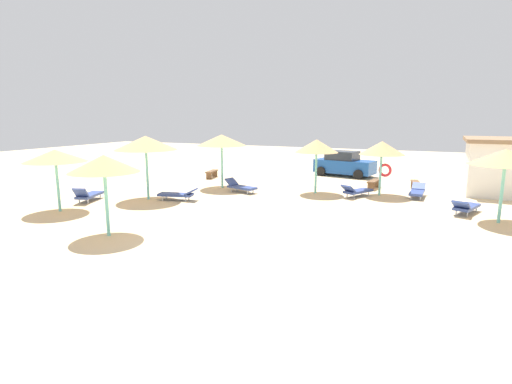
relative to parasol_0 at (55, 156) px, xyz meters
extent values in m
plane|color=beige|center=(8.57, -1.08, -2.42)|extent=(80.00, 80.00, 0.00)
cylinder|color=#6BC6BC|center=(0.00, 0.00, -1.29)|extent=(0.12, 0.12, 2.27)
cone|color=tan|center=(0.00, 0.00, 0.01)|extent=(2.59, 2.59, 0.54)
cylinder|color=#6BC6BC|center=(1.88, 3.63, -1.14)|extent=(0.12, 0.12, 2.57)
cone|color=tan|center=(1.88, 3.63, 0.39)|extent=(3.05, 3.05, 0.69)
cylinder|color=#6BC6BC|center=(9.03, 8.68, -1.27)|extent=(0.12, 0.12, 2.30)
cone|color=tan|center=(9.03, 8.68, 0.12)|extent=(2.30, 2.30, 0.69)
cylinder|color=#6BC6BC|center=(17.27, 5.73, -1.24)|extent=(0.12, 0.12, 2.37)
cone|color=tan|center=(17.27, 5.73, 0.15)|extent=(2.64, 2.64, 0.61)
cylinder|color=#6BC6BC|center=(3.60, 8.11, -1.16)|extent=(0.12, 0.12, 2.53)
cone|color=tan|center=(3.60, 8.11, 0.32)|extent=(2.86, 2.86, 0.63)
cylinder|color=#6BC6BC|center=(12.27, 9.51, -1.31)|extent=(0.12, 0.12, 2.24)
cone|color=tan|center=(12.27, 9.51, 0.06)|extent=(2.31, 2.31, 0.69)
torus|color=red|center=(12.49, 9.51, -1.08)|extent=(0.71, 0.33, 0.70)
cylinder|color=#6BC6BC|center=(4.66, -1.89, -1.26)|extent=(0.12, 0.12, 2.34)
cone|color=tan|center=(4.66, -1.89, 0.11)|extent=(2.37, 2.37, 0.59)
cube|color=#33478C|center=(-0.53, 2.18, -2.14)|extent=(1.14, 1.81, 0.12)
cube|color=#33478C|center=(-0.28, 1.42, -1.87)|extent=(0.73, 0.58, 0.48)
cylinder|color=silver|center=(-0.13, 1.68, -2.31)|extent=(0.06, 0.06, 0.22)
cylinder|color=silver|center=(-0.55, 1.54, -2.31)|extent=(0.06, 0.06, 0.22)
cylinder|color=silver|center=(-0.50, 2.82, -2.31)|extent=(0.06, 0.06, 0.22)
cylinder|color=silver|center=(-0.92, 2.68, -2.31)|extent=(0.06, 0.06, 0.22)
cube|color=#33478C|center=(3.24, 4.04, -2.14)|extent=(1.80, 1.03, 0.12)
cube|color=#33478C|center=(4.02, 4.23, -1.97)|extent=(0.67, 0.75, 0.31)
cylinder|color=silver|center=(3.77, 4.39, -2.31)|extent=(0.06, 0.06, 0.22)
cylinder|color=silver|center=(3.88, 3.97, -2.31)|extent=(0.06, 0.06, 0.22)
cylinder|color=silver|center=(2.61, 4.11, -2.31)|extent=(0.06, 0.06, 0.22)
cylinder|color=silver|center=(2.71, 3.68, -2.31)|extent=(0.06, 0.06, 0.22)
cube|color=#33478C|center=(11.31, 8.71, -2.14)|extent=(1.36, 1.80, 0.12)
cube|color=#33478C|center=(10.93, 8.01, -1.92)|extent=(0.80, 0.73, 0.39)
cylinder|color=silver|center=(11.22, 8.08, -2.31)|extent=(0.06, 0.06, 0.22)
cylinder|color=silver|center=(10.83, 8.29, -2.31)|extent=(0.06, 0.06, 0.22)
cylinder|color=silver|center=(11.78, 9.14, -2.31)|extent=(0.06, 0.06, 0.22)
cylinder|color=silver|center=(11.39, 9.35, -2.31)|extent=(0.06, 0.06, 0.22)
cube|color=#33478C|center=(16.22, 6.96, -2.14)|extent=(1.18, 1.82, 0.12)
cube|color=#33478C|center=(15.94, 6.21, -1.93)|extent=(0.77, 0.69, 0.38)
cylinder|color=silver|center=(16.22, 6.32, -2.31)|extent=(0.06, 0.06, 0.22)
cylinder|color=silver|center=(15.81, 6.47, -2.31)|extent=(0.06, 0.06, 0.22)
cylinder|color=silver|center=(16.63, 7.45, -2.31)|extent=(0.06, 0.06, 0.22)
cylinder|color=silver|center=(16.22, 7.60, -2.31)|extent=(0.06, 0.06, 0.22)
cube|color=#33478C|center=(5.33, 7.23, -2.14)|extent=(1.81, 1.09, 0.12)
cube|color=#33478C|center=(4.56, 7.45, -1.92)|extent=(0.65, 0.75, 0.39)
cylinder|color=silver|center=(4.69, 7.19, -2.31)|extent=(0.06, 0.06, 0.22)
cylinder|color=silver|center=(4.81, 7.61, -2.31)|extent=(0.06, 0.06, 0.22)
cylinder|color=silver|center=(5.84, 6.85, -2.31)|extent=(0.06, 0.06, 0.22)
cylinder|color=silver|center=(5.97, 7.27, -2.31)|extent=(0.06, 0.06, 0.22)
cube|color=#33478C|center=(14.10, 9.62, -2.14)|extent=(0.71, 1.72, 0.12)
cube|color=#33478C|center=(14.13, 10.42, -1.95)|extent=(0.66, 0.55, 0.34)
cylinder|color=silver|center=(13.90, 10.23, -2.31)|extent=(0.06, 0.06, 0.22)
cylinder|color=silver|center=(14.34, 10.21, -2.31)|extent=(0.06, 0.06, 0.22)
cylinder|color=silver|center=(13.85, 9.03, -2.31)|extent=(0.06, 0.06, 0.22)
cylinder|color=silver|center=(14.29, 9.01, -2.31)|extent=(0.06, 0.06, 0.22)
cube|color=brown|center=(1.17, 11.04, -1.97)|extent=(0.66, 1.55, 0.08)
cube|color=brown|center=(1.27, 10.50, -2.22)|extent=(0.38, 0.18, 0.41)
cube|color=brown|center=(1.07, 11.58, -2.22)|extent=(0.38, 0.18, 0.41)
cube|color=brown|center=(11.70, 11.36, -1.97)|extent=(0.59, 1.54, 0.08)
cube|color=brown|center=(11.63, 10.82, -2.22)|extent=(0.37, 0.17, 0.41)
cube|color=brown|center=(11.78, 11.91, -2.22)|extent=(0.37, 0.17, 0.41)
cube|color=brown|center=(13.91, 11.89, -1.97)|extent=(0.65, 1.55, 0.08)
cube|color=brown|center=(14.00, 11.35, -2.22)|extent=(0.38, 0.18, 0.41)
cube|color=brown|center=(13.82, 12.43, -2.22)|extent=(0.38, 0.18, 0.41)
cube|color=#194C9E|center=(9.10, 15.60, -1.75)|extent=(4.25, 2.42, 0.90)
cube|color=#262D38|center=(8.91, 15.64, -1.00)|extent=(2.26, 1.91, 0.60)
cylinder|color=black|center=(10.60, 16.21, -2.10)|extent=(0.67, 0.34, 0.64)
cylinder|color=black|center=(10.26, 14.48, -2.10)|extent=(0.67, 0.34, 0.64)
cylinder|color=black|center=(7.94, 16.72, -2.10)|extent=(0.67, 0.34, 0.64)
cylinder|color=black|center=(7.61, 14.99, -2.10)|extent=(0.67, 0.34, 0.64)
cube|color=white|center=(18.55, 12.60, -1.04)|extent=(4.33, 3.82, 2.76)
camera|label=1|loc=(14.89, -11.99, 1.70)|focal=28.07mm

